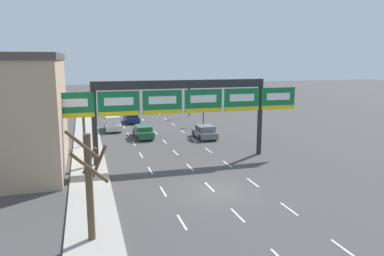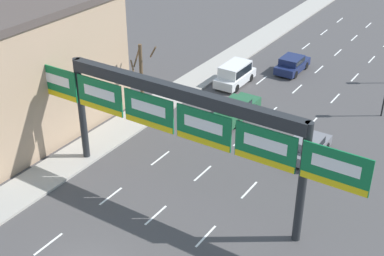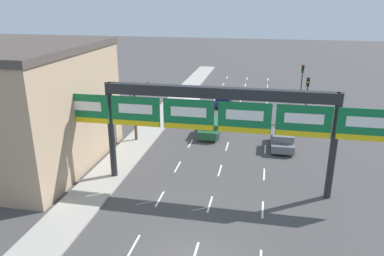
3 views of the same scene
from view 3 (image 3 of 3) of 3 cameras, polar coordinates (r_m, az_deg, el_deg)
The scene contains 11 objects.
sidewalk_left at distance 22.00m, azimuth -21.94°, elevation -16.31°, with size 2.80×110.00×0.15m.
lane_dashes at distance 30.83m, azimuth 4.86°, elevation -4.49°, with size 6.72×67.00×0.01m.
sign_gantry at distance 24.09m, azimuth 3.79°, elevation 2.74°, with size 21.38×0.70×7.02m.
building_near at distance 31.58m, azimuth -25.63°, elevation 3.12°, with size 12.22×13.32×9.24m.
car_grey at distance 33.20m, azimuth 13.60°, elevation -1.77°, with size 1.94×4.04×1.47m.
suv_white at distance 41.00m, azimuth -0.16°, elevation 3.15°, with size 1.89×4.28×1.85m.
car_navy at distance 45.51m, azimuth 4.83°, elevation 4.38°, with size 1.86×4.05×1.46m.
car_green at distance 35.62m, azimuth 2.88°, elevation 0.16°, with size 1.82×4.75×1.41m.
traffic_light_near_gantry at distance 40.80m, azimuth 17.16°, elevation 5.52°, with size 0.30×0.35×4.62m.
traffic_light_mid_block at distance 47.82m, azimuth 16.44°, elevation 7.58°, with size 0.30×0.35×4.72m.
tree_bare_closest at distance 33.60m, azimuth -8.68°, elevation 2.96°, with size 2.31×2.32×5.42m.
Camera 3 is at (2.97, -14.60, 12.34)m, focal length 35.00 mm.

